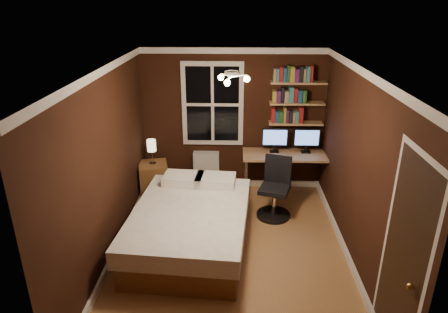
{
  "coord_description": "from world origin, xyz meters",
  "views": [
    {
      "loc": [
        0.06,
        -4.61,
        3.29
      ],
      "look_at": [
        -0.1,
        0.45,
        1.24
      ],
      "focal_mm": 32.0,
      "sensor_mm": 36.0,
      "label": 1
    }
  ],
  "objects_px": {
    "bedside_lamp": "(152,152)",
    "desk": "(289,157)",
    "monitor_left": "(275,140)",
    "nightstand": "(154,179)",
    "office_chair": "(275,194)",
    "monitor_right": "(307,141)",
    "desk_lamp": "(335,145)",
    "bed": "(191,226)",
    "radiator": "(206,170)"
  },
  "relations": [
    {
      "from": "bed",
      "to": "desk",
      "type": "height_order",
      "value": "desk"
    },
    {
      "from": "bedside_lamp",
      "to": "desk",
      "type": "height_order",
      "value": "bedside_lamp"
    },
    {
      "from": "radiator",
      "to": "monitor_right",
      "type": "height_order",
      "value": "monitor_right"
    },
    {
      "from": "bedside_lamp",
      "to": "monitor_left",
      "type": "height_order",
      "value": "monitor_left"
    },
    {
      "from": "nightstand",
      "to": "radiator",
      "type": "distance_m",
      "value": 0.96
    },
    {
      "from": "bed",
      "to": "bedside_lamp",
      "type": "xyz_separation_m",
      "value": [
        -0.81,
        1.51,
        0.5
      ]
    },
    {
      "from": "desk_lamp",
      "to": "office_chair",
      "type": "bearing_deg",
      "value": -149.0
    },
    {
      "from": "nightstand",
      "to": "monitor_right",
      "type": "distance_m",
      "value": 2.73
    },
    {
      "from": "nightstand",
      "to": "bedside_lamp",
      "type": "distance_m",
      "value": 0.52
    },
    {
      "from": "radiator",
      "to": "desk_lamp",
      "type": "height_order",
      "value": "desk_lamp"
    },
    {
      "from": "monitor_left",
      "to": "monitor_right",
      "type": "height_order",
      "value": "same"
    },
    {
      "from": "desk",
      "to": "monitor_left",
      "type": "relative_size",
      "value": 3.54
    },
    {
      "from": "bedside_lamp",
      "to": "desk_lamp",
      "type": "relative_size",
      "value": 0.99
    },
    {
      "from": "bed",
      "to": "office_chair",
      "type": "height_order",
      "value": "office_chair"
    },
    {
      "from": "bed",
      "to": "radiator",
      "type": "height_order",
      "value": "bed"
    },
    {
      "from": "bedside_lamp",
      "to": "monitor_left",
      "type": "relative_size",
      "value": 0.96
    },
    {
      "from": "monitor_right",
      "to": "desk_lamp",
      "type": "bearing_deg",
      "value": -28.62
    },
    {
      "from": "bed",
      "to": "office_chair",
      "type": "xyz_separation_m",
      "value": [
        1.24,
        0.87,
        0.06
      ]
    },
    {
      "from": "bed",
      "to": "desk_lamp",
      "type": "xyz_separation_m",
      "value": [
        2.25,
        1.48,
        0.67
      ]
    },
    {
      "from": "monitor_right",
      "to": "desk_lamp",
      "type": "height_order",
      "value": "desk_lamp"
    },
    {
      "from": "bed",
      "to": "nightstand",
      "type": "relative_size",
      "value": 3.77
    },
    {
      "from": "nightstand",
      "to": "office_chair",
      "type": "height_order",
      "value": "office_chair"
    },
    {
      "from": "desk_lamp",
      "to": "office_chair",
      "type": "height_order",
      "value": "desk_lamp"
    },
    {
      "from": "monitor_left",
      "to": "office_chair",
      "type": "distance_m",
      "value": 1.04
    },
    {
      "from": "desk",
      "to": "bed",
      "type": "bearing_deg",
      "value": -133.45
    },
    {
      "from": "bed",
      "to": "desk",
      "type": "xyz_separation_m",
      "value": [
        1.54,
        1.63,
        0.39
      ]
    },
    {
      "from": "monitor_right",
      "to": "desk",
      "type": "bearing_deg",
      "value": -164.38
    },
    {
      "from": "monitor_left",
      "to": "nightstand",
      "type": "bearing_deg",
      "value": -174.55
    },
    {
      "from": "desk",
      "to": "monitor_right",
      "type": "height_order",
      "value": "monitor_right"
    },
    {
      "from": "desk_lamp",
      "to": "bed",
      "type": "bearing_deg",
      "value": -146.78
    },
    {
      "from": "nightstand",
      "to": "desk",
      "type": "distance_m",
      "value": 2.39
    },
    {
      "from": "radiator",
      "to": "desk_lamp",
      "type": "bearing_deg",
      "value": -9.23
    },
    {
      "from": "desk",
      "to": "monitor_left",
      "type": "height_order",
      "value": "monitor_left"
    },
    {
      "from": "bed",
      "to": "desk",
      "type": "bearing_deg",
      "value": 51.09
    },
    {
      "from": "radiator",
      "to": "desk",
      "type": "relative_size",
      "value": 0.43
    },
    {
      "from": "bed",
      "to": "monitor_right",
      "type": "height_order",
      "value": "monitor_right"
    },
    {
      "from": "nightstand",
      "to": "office_chair",
      "type": "xyz_separation_m",
      "value": [
        2.05,
        -0.64,
        0.07
      ]
    },
    {
      "from": "bedside_lamp",
      "to": "monitor_left",
      "type": "xyz_separation_m",
      "value": [
        2.1,
        0.2,
        0.16
      ]
    },
    {
      "from": "nightstand",
      "to": "office_chair",
      "type": "bearing_deg",
      "value": -30.46
    },
    {
      "from": "bed",
      "to": "monitor_left",
      "type": "height_order",
      "value": "monitor_left"
    },
    {
      "from": "nightstand",
      "to": "office_chair",
      "type": "relative_size",
      "value": 0.61
    },
    {
      "from": "bedside_lamp",
      "to": "bed",
      "type": "bearing_deg",
      "value": -61.71
    },
    {
      "from": "nightstand",
      "to": "monitor_right",
      "type": "xyz_separation_m",
      "value": [
        2.64,
        0.2,
        0.68
      ]
    },
    {
      "from": "bedside_lamp",
      "to": "desk_lamp",
      "type": "height_order",
      "value": "desk_lamp"
    },
    {
      "from": "monitor_left",
      "to": "office_chair",
      "type": "relative_size",
      "value": 0.46
    },
    {
      "from": "bed",
      "to": "bedside_lamp",
      "type": "distance_m",
      "value": 1.78
    },
    {
      "from": "bedside_lamp",
      "to": "radiator",
      "type": "relative_size",
      "value": 0.63
    },
    {
      "from": "desk",
      "to": "office_chair",
      "type": "distance_m",
      "value": 0.88
    },
    {
      "from": "nightstand",
      "to": "bedside_lamp",
      "type": "bearing_deg",
      "value": 0.0
    },
    {
      "from": "office_chair",
      "to": "monitor_right",
      "type": "bearing_deg",
      "value": 72.65
    }
  ]
}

